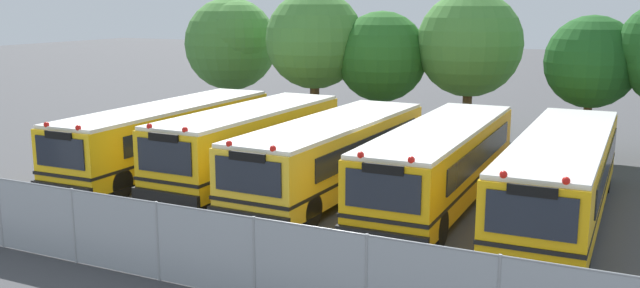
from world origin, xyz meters
name	(u,v)px	position (x,y,z in m)	size (l,w,h in m)	color
ground_plane	(337,192)	(0.00, 0.00, 0.00)	(160.00, 160.00, 0.00)	#424244
school_bus_0	(169,134)	(-7.14, 0.19, 1.37)	(2.59, 11.12, 2.61)	yellow
school_bus_1	(250,141)	(-3.52, 0.19, 1.42)	(2.60, 9.67, 2.71)	yellow
school_bus_2	(333,153)	(-0.11, -0.11, 1.36)	(2.87, 10.51, 2.58)	yellow
school_bus_3	(440,161)	(3.51, 0.14, 1.39)	(2.61, 10.83, 2.63)	#EAA80C
school_bus_4	(561,174)	(7.14, 0.05, 1.39)	(2.60, 11.66, 2.64)	#EAA80C
tree_0	(233,42)	(-11.60, 11.62, 4.20)	(5.08, 5.04, 6.59)	#4C3823
tree_1	(314,39)	(-5.89, 10.08, 4.56)	(4.80, 4.80, 6.91)	#4C3823
tree_2	(380,58)	(-2.75, 10.90, 3.69)	(4.35, 4.35, 5.92)	#4C3823
tree_3	(469,45)	(1.40, 11.64, 4.34)	(4.91, 4.91, 6.86)	#4C3823
tree_4	(590,63)	(6.89, 9.37, 3.90)	(3.73, 3.73, 5.81)	#4C3823
chainlink_fence	(158,240)	(-0.46, -8.75, 0.98)	(20.51, 0.07, 1.89)	#9EA0A3
traffic_cone	(254,266)	(1.34, -7.55, 0.24)	(0.36, 0.36, 0.47)	#EA5914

